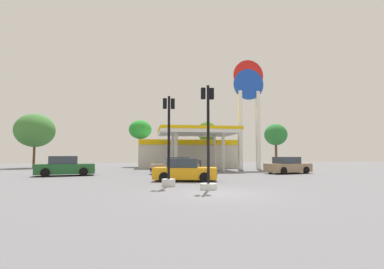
{
  "coord_description": "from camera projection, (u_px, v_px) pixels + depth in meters",
  "views": [
    {
      "loc": [
        -3.15,
        -12.43,
        1.74
      ],
      "look_at": [
        1.13,
        14.74,
        3.62
      ],
      "focal_mm": 26.78,
      "sensor_mm": 36.0,
      "label": 1
    }
  ],
  "objects": [
    {
      "name": "traffic_signal_1",
      "position": [
        208.0,
        155.0,
        14.21
      ],
      "size": [
        0.82,
        0.82,
        5.19
      ],
      "color": "silver",
      "rests_on": "ground"
    },
    {
      "name": "traffic_signal_0",
      "position": [
        169.0,
        157.0,
        15.57
      ],
      "size": [
        0.74,
        0.74,
        4.92
      ],
      "color": "silver",
      "rests_on": "ground"
    },
    {
      "name": "station_pole_sign",
      "position": [
        249.0,
        100.0,
        32.94
      ],
      "size": [
        3.55,
        0.56,
        12.62
      ],
      "color": "white",
      "rests_on": "ground"
    },
    {
      "name": "tree_2",
      "position": [
        207.0,
        132.0,
        40.83
      ],
      "size": [
        2.81,
        2.81,
        6.35
      ],
      "color": "brown",
      "rests_on": "ground"
    },
    {
      "name": "car_0",
      "position": [
        65.0,
        167.0,
        23.05
      ],
      "size": [
        4.7,
        2.75,
        1.58
      ],
      "color": "black",
      "rests_on": "ground"
    },
    {
      "name": "tree_0",
      "position": [
        35.0,
        130.0,
        36.21
      ],
      "size": [
        4.79,
        4.79,
        6.84
      ],
      "color": "brown",
      "rests_on": "ground"
    },
    {
      "name": "car_1",
      "position": [
        185.0,
        171.0,
        18.51
      ],
      "size": [
        4.31,
        2.52,
        1.45
      ],
      "color": "black",
      "rests_on": "ground"
    },
    {
      "name": "car_3",
      "position": [
        288.0,
        166.0,
        25.67
      ],
      "size": [
        4.45,
        2.76,
        1.49
      ],
      "color": "black",
      "rests_on": "ground"
    },
    {
      "name": "tree_3",
      "position": [
        276.0,
        135.0,
        43.4
      ],
      "size": [
        3.42,
        3.42,
        6.31
      ],
      "color": "brown",
      "rests_on": "ground"
    },
    {
      "name": "gas_station",
      "position": [
        188.0,
        152.0,
        36.68
      ],
      "size": [
        12.47,
        13.91,
        4.48
      ],
      "color": "beige",
      "rests_on": "ground"
    },
    {
      "name": "ground_plane",
      "position": [
        219.0,
        193.0,
        12.62
      ],
      "size": [
        90.0,
        90.0,
        0.0
      ],
      "primitive_type": "plane",
      "color": "slate",
      "rests_on": "ground"
    },
    {
      "name": "tree_1",
      "position": [
        140.0,
        130.0,
        39.6
      ],
      "size": [
        3.12,
        3.12,
        6.41
      ],
      "color": "brown",
      "rests_on": "ground"
    },
    {
      "name": "car_2",
      "position": [
        175.0,
        166.0,
        25.0
      ],
      "size": [
        4.29,
        2.3,
        1.47
      ],
      "color": "black",
      "rests_on": "ground"
    }
  ]
}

